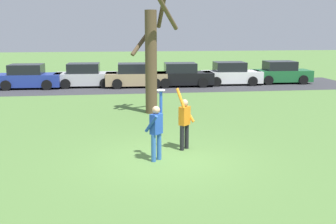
{
  "coord_description": "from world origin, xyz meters",
  "views": [
    {
      "loc": [
        -1.54,
        -11.51,
        3.84
      ],
      "look_at": [
        0.18,
        1.1,
        1.22
      ],
      "focal_mm": 43.09,
      "sensor_mm": 36.0,
      "label": 1
    }
  ],
  "objects_px": {
    "person_catcher": "(156,128)",
    "parked_car_silver": "(86,76)",
    "parked_car_white": "(231,74)",
    "parked_car_green": "(281,73)",
    "parked_car_blue": "(29,77)",
    "bare_tree_tall": "(152,57)",
    "parked_car_tan": "(136,76)",
    "frisbee_disc": "(161,90)",
    "parked_car_black": "(182,76)",
    "person_defender": "(184,120)"
  },
  "relations": [
    {
      "from": "frisbee_disc",
      "to": "parked_car_black",
      "type": "distance_m",
      "value": 15.95
    },
    {
      "from": "frisbee_disc",
      "to": "parked_car_tan",
      "type": "xyz_separation_m",
      "value": [
        0.13,
        15.63,
        -1.37
      ]
    },
    {
      "from": "parked_car_tan",
      "to": "bare_tree_tall",
      "type": "height_order",
      "value": "bare_tree_tall"
    },
    {
      "from": "parked_car_silver",
      "to": "parked_car_black",
      "type": "height_order",
      "value": "same"
    },
    {
      "from": "person_catcher",
      "to": "bare_tree_tall",
      "type": "height_order",
      "value": "bare_tree_tall"
    },
    {
      "from": "person_defender",
      "to": "parked_car_silver",
      "type": "distance_m",
      "value": 15.81
    },
    {
      "from": "person_defender",
      "to": "parked_car_green",
      "type": "height_order",
      "value": "person_defender"
    },
    {
      "from": "parked_car_black",
      "to": "bare_tree_tall",
      "type": "xyz_separation_m",
      "value": [
        -2.88,
        -8.74,
        1.88
      ]
    },
    {
      "from": "parked_car_white",
      "to": "person_catcher",
      "type": "bearing_deg",
      "value": -111.79
    },
    {
      "from": "person_defender",
      "to": "parked_car_tan",
      "type": "height_order",
      "value": "person_defender"
    },
    {
      "from": "person_defender",
      "to": "parked_car_white",
      "type": "bearing_deg",
      "value": -156.29
    },
    {
      "from": "person_catcher",
      "to": "parked_car_silver",
      "type": "bearing_deg",
      "value": 56.11
    },
    {
      "from": "parked_car_silver",
      "to": "parked_car_tan",
      "type": "distance_m",
      "value": 3.4
    },
    {
      "from": "parked_car_blue",
      "to": "parked_car_green",
      "type": "distance_m",
      "value": 17.57
    },
    {
      "from": "frisbee_disc",
      "to": "parked_car_white",
      "type": "relative_size",
      "value": 0.06
    },
    {
      "from": "parked_car_black",
      "to": "parked_car_white",
      "type": "bearing_deg",
      "value": 7.25
    },
    {
      "from": "person_catcher",
      "to": "parked_car_silver",
      "type": "relative_size",
      "value": 0.5
    },
    {
      "from": "frisbee_disc",
      "to": "bare_tree_tall",
      "type": "height_order",
      "value": "bare_tree_tall"
    },
    {
      "from": "person_defender",
      "to": "parked_car_black",
      "type": "distance_m",
      "value": 14.9
    },
    {
      "from": "frisbee_disc",
      "to": "parked_car_white",
      "type": "xyz_separation_m",
      "value": [
        6.85,
        15.89,
        -1.37
      ]
    },
    {
      "from": "person_catcher",
      "to": "parked_car_white",
      "type": "distance_m",
      "value": 17.51
    },
    {
      "from": "parked_car_blue",
      "to": "bare_tree_tall",
      "type": "distance_m",
      "value": 11.79
    },
    {
      "from": "person_catcher",
      "to": "parked_car_silver",
      "type": "xyz_separation_m",
      "value": [
        -3.07,
        16.28,
        -0.25
      ]
    },
    {
      "from": "parked_car_silver",
      "to": "parked_car_blue",
      "type": "bearing_deg",
      "value": -174.24
    },
    {
      "from": "person_catcher",
      "to": "parked_car_silver",
      "type": "height_order",
      "value": "person_catcher"
    },
    {
      "from": "parked_car_white",
      "to": "parked_car_green",
      "type": "xyz_separation_m",
      "value": [
        3.81,
        0.27,
        0.0
      ]
    },
    {
      "from": "person_catcher",
      "to": "parked_car_green",
      "type": "distance_m",
      "value": 19.58
    },
    {
      "from": "frisbee_disc",
      "to": "parked_car_blue",
      "type": "distance_m",
      "value": 17.36
    },
    {
      "from": "person_catcher",
      "to": "parked_car_tan",
      "type": "bearing_deg",
      "value": 44.38
    },
    {
      "from": "parked_car_blue",
      "to": "parked_car_white",
      "type": "distance_m",
      "value": 13.76
    },
    {
      "from": "person_catcher",
      "to": "parked_car_green",
      "type": "xyz_separation_m",
      "value": [
        10.83,
        16.31,
        -0.25
      ]
    },
    {
      "from": "person_catcher",
      "to": "bare_tree_tall",
      "type": "xyz_separation_m",
      "value": [
        0.56,
        6.97,
        1.62
      ]
    },
    {
      "from": "parked_car_green",
      "to": "frisbee_disc",
      "type": "bearing_deg",
      "value": -121.62
    },
    {
      "from": "frisbee_disc",
      "to": "parked_car_white",
      "type": "bearing_deg",
      "value": 66.67
    },
    {
      "from": "frisbee_disc",
      "to": "parked_car_silver",
      "type": "distance_m",
      "value": 16.5
    },
    {
      "from": "parked_car_blue",
      "to": "parked_car_tan",
      "type": "xyz_separation_m",
      "value": [
        7.03,
        -0.24,
        0.0
      ]
    },
    {
      "from": "parked_car_tan",
      "to": "parked_car_white",
      "type": "height_order",
      "value": "same"
    },
    {
      "from": "parked_car_white",
      "to": "person_defender",
      "type": "bearing_deg",
      "value": -109.91
    },
    {
      "from": "person_defender",
      "to": "parked_car_blue",
      "type": "bearing_deg",
      "value": -107.23
    },
    {
      "from": "parked_car_tan",
      "to": "parked_car_black",
      "type": "relative_size",
      "value": 1.0
    },
    {
      "from": "parked_car_tan",
      "to": "parked_car_black",
      "type": "bearing_deg",
      "value": 0.32
    },
    {
      "from": "parked_car_blue",
      "to": "parked_car_silver",
      "type": "relative_size",
      "value": 1.0
    },
    {
      "from": "parked_car_tan",
      "to": "parked_car_black",
      "type": "distance_m",
      "value": 3.16
    },
    {
      "from": "person_defender",
      "to": "parked_car_blue",
      "type": "height_order",
      "value": "person_defender"
    },
    {
      "from": "parked_car_tan",
      "to": "bare_tree_tall",
      "type": "distance_m",
      "value": 9.02
    },
    {
      "from": "person_catcher",
      "to": "parked_car_black",
      "type": "distance_m",
      "value": 16.08
    },
    {
      "from": "parked_car_white",
      "to": "bare_tree_tall",
      "type": "distance_m",
      "value": 11.29
    },
    {
      "from": "person_catcher",
      "to": "parked_car_white",
      "type": "xyz_separation_m",
      "value": [
        7.01,
        16.04,
        -0.25
      ]
    },
    {
      "from": "person_catcher",
      "to": "parked_car_blue",
      "type": "height_order",
      "value": "person_catcher"
    },
    {
      "from": "parked_car_black",
      "to": "parked_car_white",
      "type": "height_order",
      "value": "same"
    }
  ]
}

